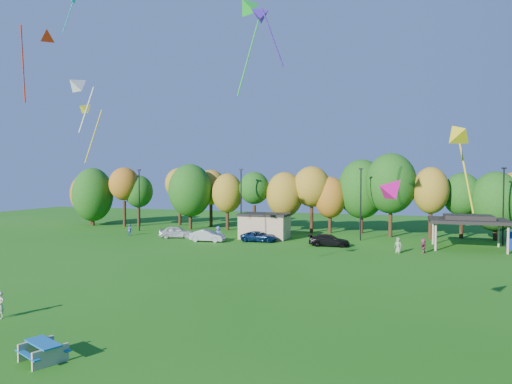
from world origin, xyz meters
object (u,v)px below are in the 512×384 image
(car_c, at_px, (259,236))
(car_d, at_px, (329,240))
(picnic_table, at_px, (43,350))
(car_a, at_px, (177,232))
(car_b, at_px, (207,236))
(kite_flyer, at_px, (0,305))

(car_c, bearing_deg, car_d, -99.62)
(picnic_table, distance_m, car_d, 37.24)
(car_a, height_order, car_c, car_a)
(car_b, relative_size, car_c, 0.96)
(kite_flyer, distance_m, car_c, 33.87)
(picnic_table, xyz_separation_m, kite_flyer, (-6.88, 4.06, 0.27))
(car_c, xyz_separation_m, car_d, (8.79, -0.95, 0.05))
(car_d, bearing_deg, picnic_table, 167.07)
(car_a, relative_size, car_d, 0.96)
(picnic_table, xyz_separation_m, car_a, (-13.55, 37.50, 0.28))
(car_b, distance_m, car_d, 14.92)
(car_b, distance_m, car_c, 6.41)
(kite_flyer, xyz_separation_m, car_c, (4.70, 33.55, -0.12))
(picnic_table, bearing_deg, kite_flyer, 172.09)
(car_b, bearing_deg, kite_flyer, 178.82)
(kite_flyer, height_order, car_a, car_a)
(picnic_table, distance_m, car_c, 37.67)
(car_b, bearing_deg, car_a, 66.59)
(car_b, height_order, car_c, car_b)
(car_b, bearing_deg, car_c, -75.51)
(picnic_table, distance_m, car_a, 39.87)
(car_a, xyz_separation_m, car_c, (11.38, 0.11, -0.13))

